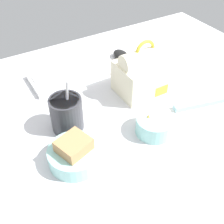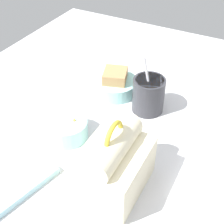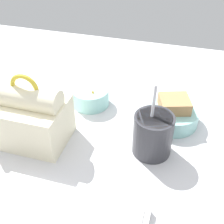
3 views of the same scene
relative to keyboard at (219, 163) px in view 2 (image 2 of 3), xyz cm
name	(u,v)px [view 2 (image 2 of 3)]	position (x,y,z in cm)	size (l,w,h in cm)	color
desk_surface	(102,135)	(2.64, -30.26, -2.02)	(140.00, 110.00, 2.00)	silver
keyboard	(219,163)	(0.00, 0.00, 0.00)	(30.20, 14.11, 2.10)	silver
lunch_bag	(114,164)	(16.31, -19.53, 5.77)	(16.64, 13.10, 18.32)	#EFE5C1
soup_cup	(148,94)	(-12.16, -23.33, 4.34)	(9.04, 9.04, 17.09)	#333338
bento_bowl_sandwich	(115,84)	(-15.56, -35.60, 1.79)	(13.59, 13.59, 7.51)	#93D1CC
bento_bowl_snacks	(68,129)	(7.96, -37.25, 1.63)	(10.55, 10.55, 5.97)	#93D1CC
chopstick_case	(18,197)	(29.36, -35.84, -0.22)	(21.61, 7.40, 1.60)	#99C6D6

